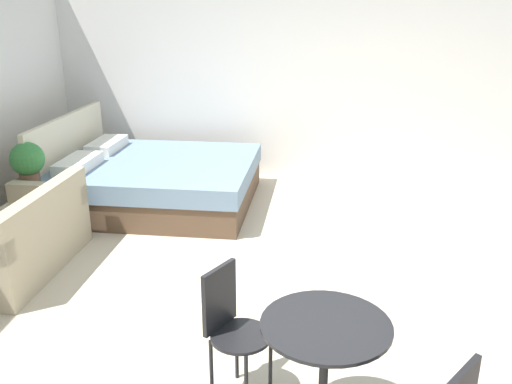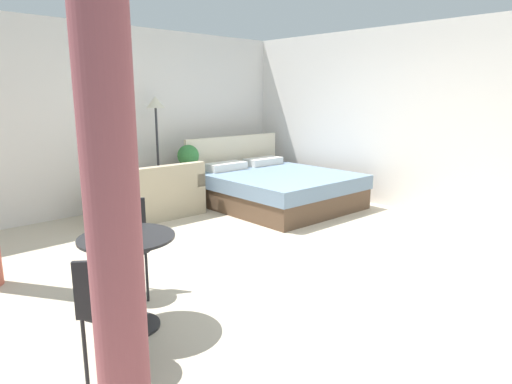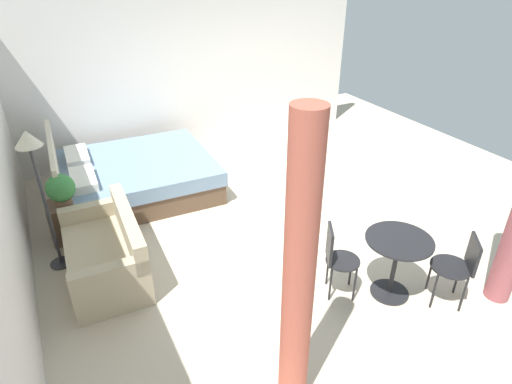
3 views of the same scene
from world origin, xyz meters
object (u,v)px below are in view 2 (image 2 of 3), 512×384
object	(u,v)px
cafe_chair_near_couch	(130,238)
bed	(275,188)
nightstand	(192,187)
balcony_table	(128,264)
cafe_chair_near_window	(109,303)
floor_lamp	(156,117)
potted_plant	(188,157)
couch	(150,198)

from	to	relation	value
cafe_chair_near_couch	bed	bearing A→B (deg)	22.99
nightstand	balcony_table	world-z (taller)	balcony_table
cafe_chair_near_window	bed	bearing A→B (deg)	31.52
bed	nightstand	distance (m)	1.36
floor_lamp	balcony_table	bearing A→B (deg)	-124.99
potted_plant	couch	bearing A→B (deg)	-161.38
potted_plant	balcony_table	world-z (taller)	potted_plant
couch	floor_lamp	distance (m)	1.31
bed	couch	bearing A→B (deg)	157.97
couch	potted_plant	distance (m)	1.07
couch	potted_plant	xyz separation A→B (m)	(0.90, 0.30, 0.48)
nightstand	potted_plant	world-z (taller)	potted_plant
couch	nightstand	distance (m)	1.06
couch	cafe_chair_near_couch	size ratio (longest dim) A/B	1.76
couch	cafe_chair_near_window	size ratio (longest dim) A/B	1.83
bed	floor_lamp	distance (m)	2.14
nightstand	cafe_chair_near_window	xyz separation A→B (m)	(-3.15, -3.52, 0.25)
nightstand	cafe_chair_near_window	distance (m)	4.73
floor_lamp	bed	bearing A→B (deg)	-42.26
bed	balcony_table	distance (m)	4.07
balcony_table	cafe_chair_near_couch	xyz separation A→B (m)	(0.31, 0.55, 0.00)
couch	balcony_table	distance (m)	3.20
balcony_table	cafe_chair_near_window	bearing A→B (deg)	-128.40
cafe_chair_near_window	cafe_chair_near_couch	bearing A→B (deg)	56.28
couch	potted_plant	bearing A→B (deg)	18.62
couch	floor_lamp	bearing A→B (deg)	46.82
bed	cafe_chair_near_window	bearing A→B (deg)	-148.48
potted_plant	balcony_table	distance (m)	4.00
floor_lamp	cafe_chair_near_couch	size ratio (longest dim) A/B	2.03
nightstand	cafe_chair_near_window	bearing A→B (deg)	-131.80
cafe_chair_near_window	floor_lamp	bearing A→B (deg)	54.53
floor_lamp	cafe_chair_near_window	xyz separation A→B (m)	(-2.61, -3.66, -0.89)
potted_plant	cafe_chair_near_window	bearing A→B (deg)	-131.28
nightstand	floor_lamp	bearing A→B (deg)	165.34
floor_lamp	potted_plant	bearing A→B (deg)	-23.46
cafe_chair_near_couch	floor_lamp	bearing A→B (deg)	53.85
cafe_chair_near_couch	cafe_chair_near_window	bearing A→B (deg)	-123.72
cafe_chair_near_window	cafe_chair_near_couch	xyz separation A→B (m)	(0.70, 1.05, 0.00)
cafe_chair_near_window	nightstand	bearing A→B (deg)	48.20
couch	floor_lamp	size ratio (longest dim) A/B	0.87
bed	potted_plant	distance (m)	1.46
floor_lamp	couch	bearing A→B (deg)	-133.18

